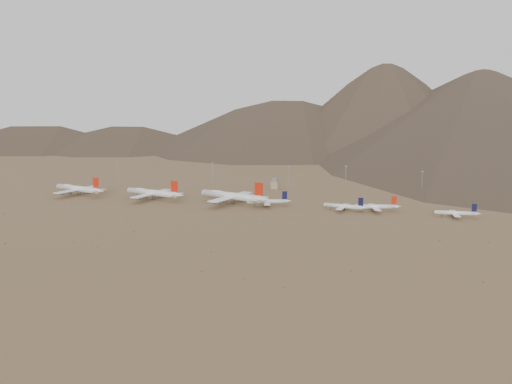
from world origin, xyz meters
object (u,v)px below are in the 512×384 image
(widebody_centre, at_px, (153,193))
(widebody_west, at_px, (78,189))
(narrowbody_a, at_px, (268,201))
(control_tower, at_px, (275,184))
(narrowbody_b, at_px, (345,206))
(widebody_east, at_px, (232,196))

(widebody_centre, bearing_deg, widebody_west, -168.25)
(narrowbody_a, bearing_deg, widebody_centre, 163.00)
(widebody_west, height_order, widebody_centre, widebody_centre)
(widebody_west, height_order, control_tower, widebody_west)
(narrowbody_a, relative_size, narrowbody_b, 1.02)
(widebody_east, height_order, narrowbody_a, widebody_east)
(widebody_east, height_order, narrowbody_b, widebody_east)
(widebody_west, xyz_separation_m, widebody_east, (169.45, 0.25, 0.92))
(narrowbody_a, height_order, control_tower, narrowbody_a)
(narrowbody_a, bearing_deg, widebody_west, 162.59)
(widebody_west, distance_m, widebody_east, 169.45)
(narrowbody_a, bearing_deg, widebody_east, 163.47)
(widebody_centre, relative_size, widebody_east, 0.91)
(widebody_east, bearing_deg, narrowbody_b, 15.57)
(widebody_centre, height_order, narrowbody_a, widebody_centre)
(widebody_east, bearing_deg, widebody_west, -163.38)
(widebody_east, bearing_deg, widebody_centre, -162.99)
(widebody_east, relative_size, control_tower, 6.36)
(widebody_east, distance_m, narrowbody_b, 106.40)
(widebody_west, distance_m, narrowbody_b, 275.79)
(widebody_centre, distance_m, control_tower, 140.10)
(control_tower, bearing_deg, widebody_west, -152.89)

